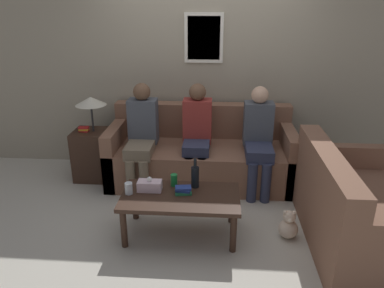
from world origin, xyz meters
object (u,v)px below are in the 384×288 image
object	(u,v)px
person_middle	(197,132)
couch_main	(201,156)
couch_side	(356,214)
wine_bottle	(195,176)
person_left	(142,133)
teddy_bear	(288,226)
drinking_glass	(129,188)
person_right	(259,136)
coffee_table	(180,200)

from	to	relation	value
person_middle	couch_main	bearing A→B (deg)	70.49
couch_main	couch_side	distance (m)	1.95
couch_main	wine_bottle	world-z (taller)	couch_main
couch_side	person_middle	bearing A→B (deg)	53.59
couch_main	person_left	bearing A→B (deg)	-163.04
couch_side	teddy_bear	size ratio (longest dim) A/B	5.44
couch_side	wine_bottle	size ratio (longest dim) A/B	5.28
drinking_glass	person_middle	size ratio (longest dim) A/B	0.09
couch_main	person_middle	bearing A→B (deg)	-109.51
person_middle	person_left	bearing A→B (deg)	-172.91
couch_main	person_right	xyz separation A→B (m)	(0.68, -0.18, 0.35)
couch_main	coffee_table	distance (m)	1.23
couch_main	drinking_glass	xyz separation A→B (m)	(-0.63, -1.22, 0.16)
person_left	teddy_bear	size ratio (longest dim) A/B	4.25
person_right	coffee_table	bearing A→B (deg)	-128.15
person_left	drinking_glass	bearing A→B (deg)	-86.10
wine_bottle	drinking_glass	bearing A→B (deg)	-163.23
couch_main	wine_bottle	distance (m)	1.06
person_right	drinking_glass	bearing A→B (deg)	-141.39
person_left	teddy_bear	xyz separation A→B (m)	(1.59, -0.99, -0.55)
drinking_glass	person_left	distance (m)	1.03
couch_side	drinking_glass	xyz separation A→B (m)	(-2.11, 0.04, 0.16)
couch_main	person_middle	distance (m)	0.39
coffee_table	teddy_bear	xyz separation A→B (m)	(1.03, 0.01, -0.24)
person_right	couch_side	bearing A→B (deg)	-53.11
coffee_table	person_right	size ratio (longest dim) A/B	0.92
coffee_table	person_left	bearing A→B (deg)	119.04
couch_side	teddy_bear	xyz separation A→B (m)	(-0.58, 0.05, -0.19)
person_middle	person_right	bearing A→B (deg)	-4.14
coffee_table	person_middle	distance (m)	1.13
couch_side	person_middle	world-z (taller)	person_middle
drinking_glass	teddy_bear	distance (m)	1.57
couch_main	wine_bottle	xyz separation A→B (m)	(-0.01, -1.04, 0.22)
drinking_glass	person_middle	distance (m)	1.25
wine_bottle	person_middle	xyz separation A→B (m)	(-0.04, 0.91, 0.14)
couch_side	teddy_bear	bearing A→B (deg)	84.76
drinking_glass	teddy_bear	size ratio (longest dim) A/B	0.39
wine_bottle	drinking_glass	size ratio (longest dim) A/B	2.64
couch_side	person_left	xyz separation A→B (m)	(-2.18, 1.05, 0.36)
couch_main	teddy_bear	bearing A→B (deg)	-53.33
wine_bottle	drinking_glass	distance (m)	0.65
couch_side	drinking_glass	world-z (taller)	couch_side
person_left	couch_side	bearing A→B (deg)	-25.69
wine_bottle	teddy_bear	world-z (taller)	wine_bottle
person_left	person_middle	distance (m)	0.65
coffee_table	drinking_glass	distance (m)	0.50
wine_bottle	person_left	size ratio (longest dim) A/B	0.24
teddy_bear	coffee_table	bearing A→B (deg)	-179.35
wine_bottle	person_left	world-z (taller)	person_left
drinking_glass	couch_side	bearing A→B (deg)	-0.99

